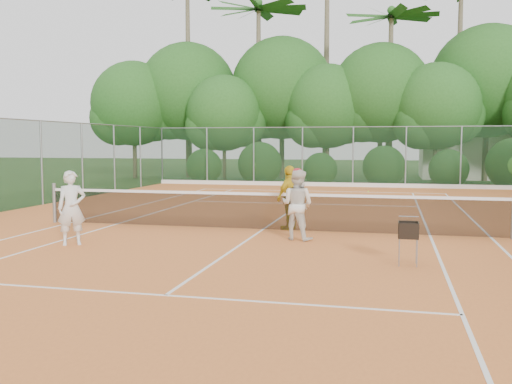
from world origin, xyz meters
The scene contains 14 objects.
ground centered at (0.00, 0.00, 0.00)m, with size 120.00×120.00×0.00m, color #244117.
clay_court centered at (0.00, 0.00, 0.01)m, with size 18.00×36.00×0.02m, color orange.
club_building centered at (9.00, 24.00, 1.50)m, with size 8.00×5.00×3.00m, color beige.
tennis_net centered at (0.00, 0.00, 0.53)m, with size 11.97×0.10×1.10m.
player_white centered at (-3.58, -2.99, 0.83)m, with size 0.59×0.39×1.62m, color silver.
player_center_grp centered at (1.09, -1.20, 0.83)m, with size 0.94×0.83×1.65m.
player_yellow centered at (0.67, 0.26, 0.84)m, with size 0.96×0.40×1.64m, color gold.
ball_hopper centered at (3.50, -3.44, 0.65)m, with size 0.35×0.35×0.79m.
stray_ball_a centered at (0.64, 9.03, 0.05)m, with size 0.07×0.07×0.07m, color #B6D130.
stray_ball_b centered at (-1.55, 12.98, 0.05)m, with size 0.07×0.07×0.07m, color yellow.
stray_ball_c centered at (2.19, 11.91, 0.05)m, with size 0.07×0.07×0.07m, color #B9D932.
court_markings centered at (0.00, 0.00, 0.02)m, with size 11.03×23.83×0.01m.
fence_back centered at (0.00, 15.00, 1.52)m, with size 18.07×0.07×3.00m.
tropical_treeline centered at (1.43, 20.22, 5.11)m, with size 32.10×8.49×15.03m.
Camera 1 is at (3.18, -14.03, 2.25)m, focal length 40.00 mm.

